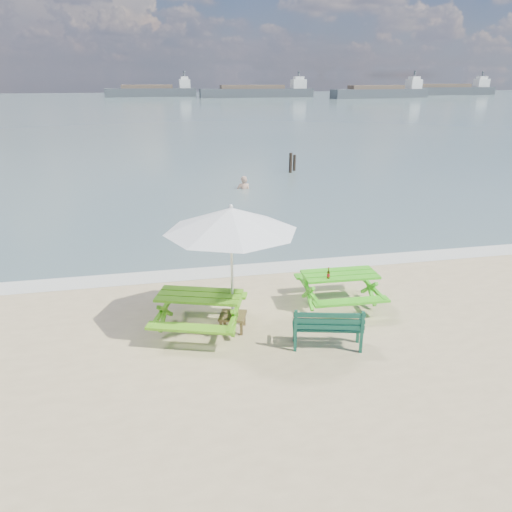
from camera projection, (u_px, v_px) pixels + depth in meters
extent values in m
plane|color=slate|center=(160.00, 107.00, 88.23)|extent=(300.00, 300.00, 0.00)
cube|color=silver|center=(245.00, 270.00, 14.30)|extent=(22.00, 0.90, 0.01)
cube|color=#56A418|center=(199.00, 296.00, 10.66)|extent=(1.97, 1.38, 0.06)
cube|color=#56A418|center=(208.00, 294.00, 11.56)|extent=(1.79, 0.89, 0.06)
cube|color=#56A418|center=(190.00, 328.00, 9.99)|extent=(1.79, 0.89, 0.06)
cube|color=#56A418|center=(200.00, 314.00, 10.81)|extent=(1.92, 1.50, 0.76)
cube|color=green|center=(340.00, 274.00, 11.84)|extent=(1.78, 0.88, 0.05)
cube|color=green|center=(329.00, 274.00, 12.71)|extent=(1.76, 0.37, 0.05)
cube|color=green|center=(351.00, 302.00, 11.19)|extent=(1.76, 0.37, 0.05)
cube|color=green|center=(339.00, 291.00, 11.98)|extent=(1.68, 1.04, 0.75)
cube|color=#114734|center=(327.00, 327.00, 10.14)|extent=(1.48, 0.76, 0.04)
cube|color=#114734|center=(329.00, 321.00, 9.85)|extent=(1.38, 0.39, 0.36)
cube|color=#114734|center=(327.00, 336.00, 10.22)|extent=(1.39, 0.80, 0.44)
cube|color=brown|center=(233.00, 316.00, 10.86)|extent=(0.71, 0.71, 0.06)
cube|color=brown|center=(233.00, 323.00, 10.92)|extent=(0.62, 0.62, 0.31)
cylinder|color=silver|center=(232.00, 273.00, 10.51)|extent=(0.06, 0.06, 2.67)
cone|color=white|center=(231.00, 220.00, 10.12)|extent=(3.54, 3.54, 0.50)
cylinder|color=#904B15|center=(328.00, 275.00, 11.51)|extent=(0.07, 0.07, 0.16)
cylinder|color=#904B15|center=(329.00, 269.00, 11.46)|extent=(0.03, 0.03, 0.07)
cylinder|color=red|center=(328.00, 275.00, 11.51)|extent=(0.07, 0.07, 0.06)
imported|color=tan|center=(244.00, 194.00, 24.65)|extent=(0.74, 0.56, 1.85)
cylinder|color=black|center=(291.00, 165.00, 28.41)|extent=(0.18, 0.18, 1.33)
cylinder|color=black|center=(294.00, 164.00, 29.08)|extent=(0.16, 0.16, 1.13)
cube|color=#3A4045|center=(151.00, 93.00, 128.74)|extent=(23.11, 4.37, 2.20)
cube|color=silver|center=(185.00, 84.00, 129.83)|extent=(2.81, 3.04, 2.20)
cube|color=#3A4045|center=(446.00, 91.00, 140.94)|extent=(28.74, 4.46, 2.20)
cube|color=silver|center=(481.00, 83.00, 142.15)|extent=(3.49, 3.06, 2.20)
cube|color=#3A4045|center=(380.00, 94.00, 121.63)|extent=(25.44, 7.11, 2.20)
cube|color=silver|center=(414.00, 84.00, 123.82)|extent=(3.37, 3.35, 2.20)
cube|color=#3A4045|center=(257.00, 93.00, 125.13)|extent=(28.67, 4.42, 2.20)
cube|color=silver|center=(299.00, 84.00, 126.64)|extent=(3.48, 3.05, 2.20)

